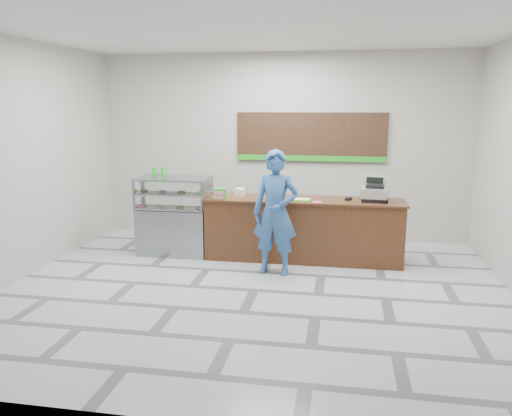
% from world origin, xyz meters
% --- Properties ---
extents(floor, '(7.00, 7.00, 0.00)m').
position_xyz_m(floor, '(0.00, 0.00, 0.00)').
color(floor, silver).
rests_on(floor, ground).
extents(back_wall, '(7.00, 0.00, 7.00)m').
position_xyz_m(back_wall, '(0.00, 3.00, 1.75)').
color(back_wall, '#BBB6AC').
rests_on(back_wall, floor).
extents(ceiling, '(7.00, 7.00, 0.00)m').
position_xyz_m(ceiling, '(0.00, 0.00, 3.50)').
color(ceiling, silver).
rests_on(ceiling, back_wall).
extents(sales_counter, '(3.26, 0.76, 1.03)m').
position_xyz_m(sales_counter, '(0.55, 1.55, 0.52)').
color(sales_counter, brown).
rests_on(sales_counter, floor).
extents(display_case, '(1.22, 0.72, 1.33)m').
position_xyz_m(display_case, '(-1.67, 1.55, 0.67)').
color(display_case, gray).
rests_on(display_case, floor).
extents(menu_board, '(2.80, 0.06, 0.90)m').
position_xyz_m(menu_board, '(0.55, 2.96, 1.93)').
color(menu_board, black).
rests_on(menu_board, back_wall).
extents(cash_register, '(0.45, 0.47, 0.38)m').
position_xyz_m(cash_register, '(1.67, 1.57, 1.17)').
color(cash_register, black).
rests_on(cash_register, sales_counter).
extents(card_terminal, '(0.13, 0.18, 0.04)m').
position_xyz_m(card_terminal, '(1.27, 1.58, 1.05)').
color(card_terminal, black).
rests_on(card_terminal, sales_counter).
extents(serving_tray, '(0.34, 0.26, 0.02)m').
position_xyz_m(serving_tray, '(0.51, 1.43, 1.04)').
color(serving_tray, '#45C91E').
rests_on(serving_tray, sales_counter).
extents(napkin_box, '(0.15, 0.15, 0.12)m').
position_xyz_m(napkin_box, '(-0.55, 1.69, 1.09)').
color(napkin_box, white).
rests_on(napkin_box, sales_counter).
extents(straw_cup, '(0.07, 0.07, 0.11)m').
position_xyz_m(straw_cup, '(-0.49, 1.61, 1.09)').
color(straw_cup, silver).
rests_on(straw_cup, sales_counter).
extents(promo_box, '(0.21, 0.14, 0.18)m').
position_xyz_m(promo_box, '(-0.80, 1.28, 1.12)').
color(promo_box, green).
rests_on(promo_box, sales_counter).
extents(donut_decal, '(0.16, 0.16, 0.00)m').
position_xyz_m(donut_decal, '(0.77, 1.32, 1.03)').
color(donut_decal, pink).
rests_on(donut_decal, sales_counter).
extents(green_cup_left, '(0.09, 0.09, 0.14)m').
position_xyz_m(green_cup_left, '(-2.10, 1.80, 1.40)').
color(green_cup_left, green).
rests_on(green_cup_left, display_case).
extents(green_cup_right, '(0.09, 0.09, 0.14)m').
position_xyz_m(green_cup_right, '(-1.93, 1.80, 1.40)').
color(green_cup_right, green).
rests_on(green_cup_right, display_case).
extents(customer, '(0.74, 0.53, 1.89)m').
position_xyz_m(customer, '(0.18, 0.80, 0.95)').
color(customer, '#325F9B').
rests_on(customer, floor).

